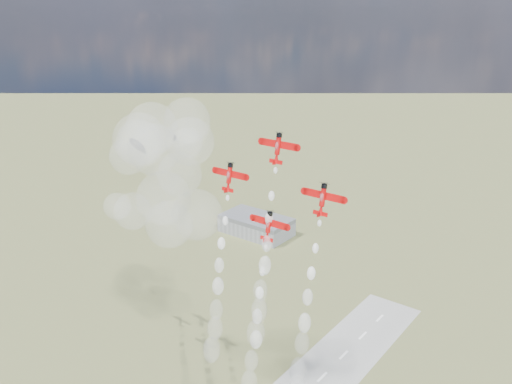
{
  "coord_description": "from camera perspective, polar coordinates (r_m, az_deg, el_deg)",
  "views": [
    {
      "loc": [
        97.69,
        -108.56,
        158.62
      ],
      "look_at": [
        9.56,
        8.11,
        107.34
      ],
      "focal_mm": 38.0,
      "sensor_mm": 36.0,
      "label": 1
    }
  ],
  "objects": [
    {
      "name": "smoke_trail_slot",
      "position": [
        169.95,
        -0.55,
        -18.58
      ],
      "size": [
        5.38,
        12.26,
        51.22
      ],
      "color": "white",
      "rests_on": "plane_slot"
    },
    {
      "name": "plane_lead",
      "position": [
        149.12,
        2.31,
        4.71
      ],
      "size": [
        12.13,
        4.07,
        8.59
      ],
      "rotation": [
        1.39,
        0.0,
        0.0
      ],
      "color": "red",
      "rests_on": "ground"
    },
    {
      "name": "plane_left",
      "position": [
        159.87,
        -2.84,
        1.64
      ],
      "size": [
        12.13,
        4.07,
        8.59
      ],
      "rotation": [
        1.39,
        0.0,
        0.0
      ],
      "color": "red",
      "rests_on": "ground"
    },
    {
      "name": "drifted_smoke_cloud",
      "position": [
        207.09,
        -9.84,
        2.47
      ],
      "size": [
        56.91,
        39.39,
        57.15
      ],
      "color": "white",
      "rests_on": "ground"
    },
    {
      "name": "plane_right",
      "position": [
        142.63,
        7.02,
        -0.71
      ],
      "size": [
        12.13,
        4.07,
        8.59
      ],
      "rotation": [
        1.39,
        0.0,
        0.0
      ],
      "color": "red",
      "rests_on": "ground"
    },
    {
      "name": "smoke_trail_lead",
      "position": [
        160.18,
        0.39,
        -11.53
      ],
      "size": [
        5.1,
        12.2,
        50.74
      ],
      "color": "white",
      "rests_on": "plane_lead"
    },
    {
      "name": "smoke_trail_left",
      "position": [
        173.53,
        -4.36,
        -13.37
      ],
      "size": [
        5.61,
        11.81,
        51.67
      ],
      "color": "white",
      "rests_on": "plane_left"
    },
    {
      "name": "plane_slot",
      "position": [
        153.0,
        1.33,
        -3.54
      ],
      "size": [
        12.13,
        4.07,
        8.59
      ],
      "rotation": [
        1.39,
        0.0,
        0.0
      ],
      "color": "red",
      "rests_on": "ground"
    },
    {
      "name": "hangar",
      "position": [
        392.17,
        0.03,
        -3.5
      ],
      "size": [
        50.0,
        28.0,
        13.0
      ],
      "color": "gray",
      "rests_on": "ground"
    },
    {
      "name": "smoke_trail_right",
      "position": [
        157.52,
        4.69,
        -17.17
      ],
      "size": [
        5.42,
        12.14,
        51.05
      ],
      "color": "white",
      "rests_on": "plane_right"
    }
  ]
}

